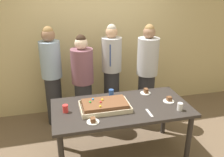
{
  "coord_description": "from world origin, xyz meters",
  "views": [
    {
      "loc": [
        -0.82,
        -2.75,
        2.33
      ],
      "look_at": [
        -0.09,
        0.15,
        1.13
      ],
      "focal_mm": 39.19,
      "sensor_mm": 36.0,
      "label": 1
    }
  ],
  "objects_px": {
    "drink_cup_middle": "(180,107)",
    "plated_slice_far_left": "(146,92)",
    "plated_slice_near_right": "(169,100)",
    "person_striped_tie_right": "(112,72)",
    "drink_cup_nearest": "(111,93)",
    "party_table": "(121,113)",
    "sheet_cake": "(105,106)",
    "person_far_right_suit": "(83,82)",
    "cake_server_utensil": "(149,113)",
    "person_serving_front": "(52,75)",
    "person_green_shirt_behind": "(147,74)",
    "drink_cup_far_end": "(65,109)",
    "plated_slice_near_left": "(93,121)"
  },
  "relations": [
    {
      "from": "drink_cup_middle",
      "to": "plated_slice_far_left",
      "type": "bearing_deg",
      "value": 112.44
    },
    {
      "from": "plated_slice_near_right",
      "to": "person_striped_tie_right",
      "type": "distance_m",
      "value": 1.2
    },
    {
      "from": "plated_slice_near_right",
      "to": "plated_slice_far_left",
      "type": "bearing_deg",
      "value": 123.89
    },
    {
      "from": "drink_cup_nearest",
      "to": "drink_cup_middle",
      "type": "height_order",
      "value": "same"
    },
    {
      "from": "party_table",
      "to": "person_striped_tie_right",
      "type": "distance_m",
      "value": 1.07
    },
    {
      "from": "party_table",
      "to": "plated_slice_near_right",
      "type": "distance_m",
      "value": 0.69
    },
    {
      "from": "sheet_cake",
      "to": "person_far_right_suit",
      "type": "xyz_separation_m",
      "value": [
        -0.16,
        0.91,
        -0.02
      ]
    },
    {
      "from": "plated_slice_far_left",
      "to": "cake_server_utensil",
      "type": "xyz_separation_m",
      "value": [
        -0.17,
        -0.56,
        -0.02
      ]
    },
    {
      "from": "cake_server_utensil",
      "to": "person_serving_front",
      "type": "bearing_deg",
      "value": 129.93
    },
    {
      "from": "person_serving_front",
      "to": "person_green_shirt_behind",
      "type": "distance_m",
      "value": 1.57
    },
    {
      "from": "plated_slice_far_left",
      "to": "cake_server_utensil",
      "type": "relative_size",
      "value": 0.75
    },
    {
      "from": "party_table",
      "to": "person_green_shirt_behind",
      "type": "bearing_deg",
      "value": 49.75
    },
    {
      "from": "drink_cup_far_end",
      "to": "person_far_right_suit",
      "type": "bearing_deg",
      "value": 68.87
    },
    {
      "from": "person_far_right_suit",
      "to": "drink_cup_far_end",
      "type": "bearing_deg",
      "value": -31.25
    },
    {
      "from": "person_green_shirt_behind",
      "to": "person_far_right_suit",
      "type": "bearing_deg",
      "value": -47.95
    },
    {
      "from": "plated_slice_far_left",
      "to": "person_far_right_suit",
      "type": "xyz_separation_m",
      "value": [
        -0.85,
        0.6,
        0.01
      ]
    },
    {
      "from": "drink_cup_far_end",
      "to": "drink_cup_middle",
      "type": "bearing_deg",
      "value": -11.99
    },
    {
      "from": "person_serving_front",
      "to": "person_far_right_suit",
      "type": "height_order",
      "value": "person_serving_front"
    },
    {
      "from": "person_serving_front",
      "to": "drink_cup_far_end",
      "type": "bearing_deg",
      "value": -22.28
    },
    {
      "from": "person_serving_front",
      "to": "cake_server_utensil",
      "type": "bearing_deg",
      "value": 10.48
    },
    {
      "from": "person_green_shirt_behind",
      "to": "drink_cup_nearest",
      "type": "bearing_deg",
      "value": -10.0
    },
    {
      "from": "plated_slice_near_left",
      "to": "person_striped_tie_right",
      "type": "height_order",
      "value": "person_striped_tie_right"
    },
    {
      "from": "plated_slice_near_left",
      "to": "plated_slice_near_right",
      "type": "bearing_deg",
      "value": 14.23
    },
    {
      "from": "sheet_cake",
      "to": "person_green_shirt_behind",
      "type": "distance_m",
      "value": 1.2
    },
    {
      "from": "plated_slice_near_left",
      "to": "person_striped_tie_right",
      "type": "distance_m",
      "value": 1.45
    },
    {
      "from": "party_table",
      "to": "person_green_shirt_behind",
      "type": "xyz_separation_m",
      "value": [
        0.67,
        0.79,
        0.2
      ]
    },
    {
      "from": "plated_slice_near_left",
      "to": "plated_slice_far_left",
      "type": "xyz_separation_m",
      "value": [
        0.89,
        0.6,
        0.0
      ]
    },
    {
      "from": "party_table",
      "to": "cake_server_utensil",
      "type": "xyz_separation_m",
      "value": [
        0.29,
        -0.26,
        0.1
      ]
    },
    {
      "from": "plated_slice_near_left",
      "to": "plated_slice_near_right",
      "type": "distance_m",
      "value": 1.14
    },
    {
      "from": "plated_slice_near_left",
      "to": "person_striped_tie_right",
      "type": "relative_size",
      "value": 0.09
    },
    {
      "from": "person_green_shirt_behind",
      "to": "person_far_right_suit",
      "type": "relative_size",
      "value": 1.08
    },
    {
      "from": "party_table",
      "to": "person_green_shirt_behind",
      "type": "distance_m",
      "value": 1.05
    },
    {
      "from": "plated_slice_near_left",
      "to": "drink_cup_far_end",
      "type": "xyz_separation_m",
      "value": [
        -0.29,
        0.33,
        0.03
      ]
    },
    {
      "from": "person_striped_tie_right",
      "to": "person_green_shirt_behind",
      "type": "bearing_deg",
      "value": 83.52
    },
    {
      "from": "plated_slice_near_right",
      "to": "person_serving_front",
      "type": "xyz_separation_m",
      "value": [
        -1.54,
        1.14,
        0.08
      ]
    },
    {
      "from": "drink_cup_middle",
      "to": "sheet_cake",
      "type": "bearing_deg",
      "value": 163.83
    },
    {
      "from": "plated_slice_near_left",
      "to": "drink_cup_middle",
      "type": "distance_m",
      "value": 1.13
    },
    {
      "from": "sheet_cake",
      "to": "person_striped_tie_right",
      "type": "bearing_deg",
      "value": 71.46
    },
    {
      "from": "person_striped_tie_right",
      "to": "person_far_right_suit",
      "type": "bearing_deg",
      "value": -56.56
    },
    {
      "from": "drink_cup_middle",
      "to": "cake_server_utensil",
      "type": "relative_size",
      "value": 0.5
    },
    {
      "from": "plated_slice_far_left",
      "to": "person_far_right_suit",
      "type": "bearing_deg",
      "value": 144.76
    },
    {
      "from": "drink_cup_nearest",
      "to": "drink_cup_middle",
      "type": "relative_size",
      "value": 1.0
    },
    {
      "from": "person_serving_front",
      "to": "person_striped_tie_right",
      "type": "distance_m",
      "value": 0.99
    },
    {
      "from": "plated_slice_near_left",
      "to": "person_green_shirt_behind",
      "type": "bearing_deg",
      "value": 44.65
    },
    {
      "from": "cake_server_utensil",
      "to": "person_striped_tie_right",
      "type": "relative_size",
      "value": 0.12
    },
    {
      "from": "cake_server_utensil",
      "to": "person_green_shirt_behind",
      "type": "distance_m",
      "value": 1.12
    },
    {
      "from": "plated_slice_near_left",
      "to": "drink_cup_nearest",
      "type": "xyz_separation_m",
      "value": [
        0.38,
        0.64,
        0.03
      ]
    },
    {
      "from": "sheet_cake",
      "to": "person_serving_front",
      "type": "bearing_deg",
      "value": 119.43
    },
    {
      "from": "person_far_right_suit",
      "to": "cake_server_utensil",
      "type": "bearing_deg",
      "value": 20.26
    },
    {
      "from": "plated_slice_near_left",
      "to": "drink_cup_middle",
      "type": "height_order",
      "value": "drink_cup_middle"
    }
  ]
}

